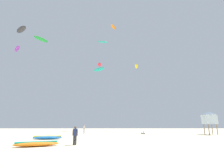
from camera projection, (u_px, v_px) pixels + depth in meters
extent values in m
plane|color=beige|center=(115.00, 155.00, 10.79)|extent=(120.00, 120.00, 0.00)
cylinder|color=#2D2D33|center=(76.00, 140.00, 16.00)|extent=(0.16, 0.16, 0.86)
cylinder|color=#2D2D33|center=(74.00, 140.00, 16.07)|extent=(0.16, 0.16, 0.86)
cylinder|color=navy|center=(75.00, 132.00, 16.21)|extent=(0.39, 0.39, 0.64)
cylinder|color=brown|center=(77.00, 132.00, 16.13)|extent=(0.11, 0.11, 0.59)
cylinder|color=brown|center=(73.00, 132.00, 16.27)|extent=(0.11, 0.11, 0.59)
sphere|color=brown|center=(75.00, 127.00, 16.31)|extent=(0.23, 0.23, 0.23)
cylinder|color=silver|center=(84.00, 131.00, 34.06)|extent=(0.16, 0.16, 0.84)
cylinder|color=silver|center=(84.00, 131.00, 33.94)|extent=(0.16, 0.16, 0.84)
cylinder|color=silver|center=(84.00, 128.00, 34.17)|extent=(0.38, 0.38, 0.63)
cylinder|color=tan|center=(83.00, 128.00, 34.30)|extent=(0.11, 0.11, 0.58)
cylinder|color=tan|center=(85.00, 128.00, 34.02)|extent=(0.11, 0.11, 0.58)
sphere|color=tan|center=(84.00, 126.00, 34.27)|extent=(0.23, 0.23, 0.23)
ellipsoid|color=blue|center=(47.00, 138.00, 21.61)|extent=(3.82, 1.78, 0.46)
cylinder|color=yellow|center=(48.00, 136.00, 21.65)|extent=(3.35, 0.84, 0.16)
ellipsoid|color=white|center=(144.00, 133.00, 33.85)|extent=(1.54, 3.80, 0.39)
cylinder|color=#E5598C|center=(144.00, 132.00, 33.88)|extent=(0.63, 3.39, 0.16)
ellipsoid|color=orange|center=(37.00, 144.00, 14.89)|extent=(3.90, 2.45, 0.42)
cylinder|color=#19B29E|center=(37.00, 142.00, 14.93)|extent=(3.27, 1.49, 0.17)
cylinder|color=#8C704C|center=(212.00, 129.00, 31.69)|extent=(0.14, 0.14, 1.90)
cylinder|color=#8C704C|center=(217.00, 129.00, 30.23)|extent=(0.14, 0.14, 1.90)
cylinder|color=#8C704C|center=(204.00, 129.00, 31.68)|extent=(0.14, 0.14, 1.90)
cylinder|color=#8C704C|center=(209.00, 129.00, 30.22)|extent=(0.14, 0.14, 1.90)
cube|color=silver|center=(209.00, 119.00, 31.37)|extent=(2.00, 2.00, 1.70)
pyramid|color=slate|center=(208.00, 113.00, 31.62)|extent=(2.30, 2.30, 0.55)
ellipsoid|color=green|center=(41.00, 39.00, 45.96)|extent=(3.48, 4.12, 0.81)
ellipsoid|color=purple|center=(17.00, 49.00, 32.37)|extent=(2.52, 3.16, 0.80)
ellipsoid|color=yellow|center=(137.00, 66.00, 49.93)|extent=(1.96, 3.68, 0.90)
cylinder|color=#E5598C|center=(137.00, 66.00, 49.97)|extent=(1.08, 3.17, 0.16)
ellipsoid|color=#19B29E|center=(103.00, 42.00, 40.95)|extent=(2.65, 1.12, 0.32)
cylinder|color=yellow|center=(103.00, 41.00, 40.98)|extent=(2.35, 0.47, 0.11)
ellipsoid|color=#19B29E|center=(99.00, 69.00, 50.76)|extent=(4.04, 3.71, 0.97)
cylinder|color=red|center=(99.00, 69.00, 50.80)|extent=(3.10, 2.68, 0.19)
ellipsoid|color=#2D2D33|center=(21.00, 29.00, 28.47)|extent=(2.92, 2.63, 0.63)
ellipsoid|color=orange|center=(113.00, 27.00, 38.18)|extent=(1.51, 2.20, 0.55)
ellipsoid|color=red|center=(100.00, 65.00, 33.50)|extent=(0.68, 2.18, 0.40)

